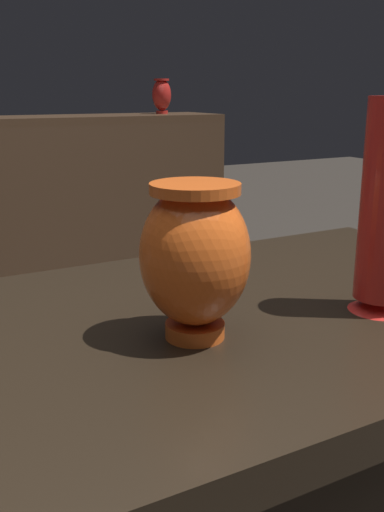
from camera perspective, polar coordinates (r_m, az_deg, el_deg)
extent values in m
cube|color=black|center=(0.83, -0.26, -7.73)|extent=(1.20, 0.64, 0.05)
cylinder|color=#E55B1E|center=(0.76, 0.28, -7.21)|extent=(0.08, 0.08, 0.02)
ellipsoid|color=#E55B1E|center=(0.73, 0.30, 0.04)|extent=(0.14, 0.14, 0.18)
cylinder|color=#E55B1E|center=(0.71, 0.31, 6.64)|extent=(0.11, 0.11, 0.01)
cone|color=red|center=(0.89, 17.87, -4.45)|extent=(0.09, 0.09, 0.02)
cylinder|color=red|center=(3.21, -2.97, 13.88)|extent=(0.06, 0.06, 0.02)
ellipsoid|color=red|center=(3.21, -2.99, 15.48)|extent=(0.10, 0.10, 0.16)
cylinder|color=red|center=(3.21, -3.01, 16.85)|extent=(0.08, 0.08, 0.01)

